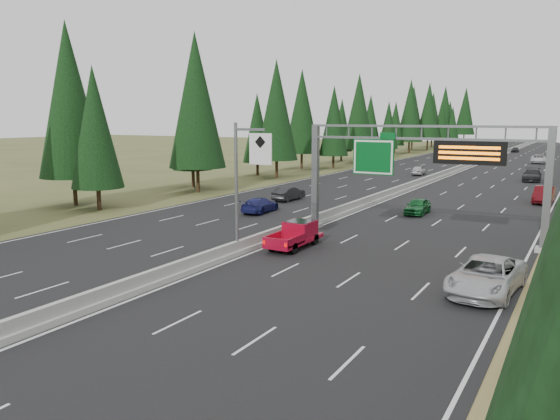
% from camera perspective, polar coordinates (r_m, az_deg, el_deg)
% --- Properties ---
extents(road, '(32.00, 260.00, 0.08)m').
position_cam_1_polar(road, '(84.32, 17.14, 3.50)').
color(road, black).
rests_on(road, ground).
extents(shoulder_left, '(3.60, 260.00, 0.06)m').
position_cam_1_polar(shoulder_left, '(89.92, 6.01, 4.22)').
color(shoulder_left, '#465126').
rests_on(shoulder_left, ground).
extents(median_barrier, '(0.70, 260.00, 0.85)m').
position_cam_1_polar(median_barrier, '(84.29, 17.16, 3.76)').
color(median_barrier, '#979792').
rests_on(median_barrier, road).
extents(sign_gantry, '(16.75, 0.98, 7.80)m').
position_cam_1_polar(sign_gantry, '(38.08, 15.33, 4.63)').
color(sign_gantry, slate).
rests_on(sign_gantry, road).
extents(hov_sign_pole, '(2.80, 0.50, 8.00)m').
position_cam_1_polar(hov_sign_pole, '(32.44, -3.78, 3.18)').
color(hov_sign_pole, slate).
rests_on(hov_sign_pole, road).
extents(tree_row_left, '(12.06, 239.23, 18.89)m').
position_cam_1_polar(tree_row_left, '(89.02, 3.12, 10.10)').
color(tree_row_left, black).
rests_on(tree_row_left, ground).
extents(silver_minivan, '(3.25, 6.22, 1.67)m').
position_cam_1_polar(silver_minivan, '(27.95, 20.76, -6.44)').
color(silver_minivan, '#B4B4B9').
rests_on(silver_minivan, road).
extents(red_pickup, '(1.79, 5.01, 1.63)m').
position_cam_1_polar(red_pickup, '(35.44, 1.82, -2.40)').
color(red_pickup, black).
rests_on(red_pickup, road).
extents(car_ahead_green, '(1.73, 4.09, 1.38)m').
position_cam_1_polar(car_ahead_green, '(48.94, 14.19, 0.39)').
color(car_ahead_green, '#17662C').
rests_on(car_ahead_green, road).
extents(car_ahead_dkred, '(1.77, 4.97, 1.63)m').
position_cam_1_polar(car_ahead_dkred, '(59.65, 25.85, 1.45)').
color(car_ahead_dkred, '#4E0B10').
rests_on(car_ahead_dkred, road).
extents(car_ahead_dkgrey, '(2.52, 5.60, 1.59)m').
position_cam_1_polar(car_ahead_dkgrey, '(79.86, 24.85, 3.33)').
color(car_ahead_dkgrey, black).
rests_on(car_ahead_dkgrey, road).
extents(car_ahead_white, '(3.03, 5.85, 1.57)m').
position_cam_1_polar(car_ahead_white, '(112.32, 25.40, 4.84)').
color(car_ahead_white, silver).
rests_on(car_ahead_white, road).
extents(car_ahead_far, '(1.62, 3.77, 1.27)m').
position_cam_1_polar(car_ahead_far, '(146.77, 23.36, 5.81)').
color(car_ahead_far, '#222325').
rests_on(car_ahead_far, road).
extents(car_onc_near, '(1.71, 4.37, 1.42)m').
position_cam_1_polar(car_onc_near, '(55.41, 0.92, 1.75)').
color(car_onc_near, black).
rests_on(car_onc_near, road).
extents(car_onc_blue, '(2.24, 4.76, 1.34)m').
position_cam_1_polar(car_onc_blue, '(48.30, -2.11, 0.54)').
color(car_onc_blue, navy).
rests_on(car_onc_blue, road).
extents(car_onc_white, '(1.92, 4.12, 1.37)m').
position_cam_1_polar(car_onc_white, '(83.00, 14.27, 4.04)').
color(car_onc_white, '#B6B6B6').
rests_on(car_onc_white, road).
extents(car_onc_far, '(2.54, 5.39, 1.49)m').
position_cam_1_polar(car_onc_far, '(99.34, 10.48, 5.08)').
color(car_onc_far, black).
rests_on(car_onc_far, road).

